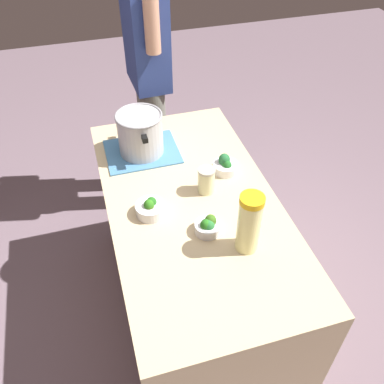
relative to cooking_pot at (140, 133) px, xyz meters
name	(u,v)px	position (x,y,z in m)	size (l,w,h in m)	color
ground_plane	(192,311)	(-0.40, -0.14, -0.98)	(8.00, 8.00, 0.00)	slate
counter_slab	(192,263)	(-0.40, -0.14, -0.55)	(1.37, 0.72, 0.87)	#CAB387
dish_cloth	(142,152)	(0.00, 0.00, -0.11)	(0.28, 0.35, 0.01)	teal
cooking_pot	(140,133)	(0.00, 0.00, 0.00)	(0.29, 0.22, 0.21)	#B7B7BC
lemonade_pitcher	(249,223)	(-0.70, -0.26, 0.02)	(0.09, 0.09, 0.26)	#F3EE9D
mason_jar	(206,180)	(-0.35, -0.21, -0.05)	(0.08, 0.08, 0.12)	beige
broccoli_bowl_front	(225,165)	(-0.25, -0.34, -0.08)	(0.12, 0.12, 0.09)	silver
broccoli_bowl_center	(150,208)	(-0.42, 0.05, -0.08)	(0.12, 0.12, 0.08)	silver
broccoli_bowl_back	(208,226)	(-0.58, -0.15, -0.08)	(0.10, 0.10, 0.08)	silver
person_cook	(149,77)	(0.64, -0.17, -0.06)	(0.50, 0.21, 1.67)	gray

